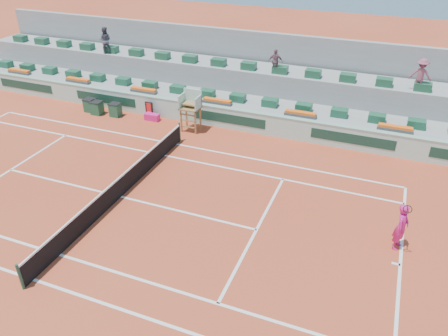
# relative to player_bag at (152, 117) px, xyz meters

# --- Properties ---
(ground) EXTENTS (90.00, 90.00, 0.00)m
(ground) POSITION_rel_player_bag_xyz_m (2.83, -7.80, -0.20)
(ground) COLOR #A4391F
(ground) RESTS_ON ground
(seating_tier_lower) EXTENTS (36.00, 4.00, 1.20)m
(seating_tier_lower) POSITION_rel_player_bag_xyz_m (2.83, 2.90, 0.40)
(seating_tier_lower) COLOR #979794
(seating_tier_lower) RESTS_ON ground
(seating_tier_upper) EXTENTS (36.00, 2.40, 2.60)m
(seating_tier_upper) POSITION_rel_player_bag_xyz_m (2.83, 4.50, 1.10)
(seating_tier_upper) COLOR #979794
(seating_tier_upper) RESTS_ON ground
(stadium_back_wall) EXTENTS (36.00, 0.40, 4.40)m
(stadium_back_wall) POSITION_rel_player_bag_xyz_m (2.83, 6.10, 2.00)
(stadium_back_wall) COLOR #979794
(stadium_back_wall) RESTS_ON ground
(player_bag) EXTENTS (0.92, 0.41, 0.41)m
(player_bag) POSITION_rel_player_bag_xyz_m (0.00, 0.00, 0.00)
(player_bag) COLOR #D81C79
(player_bag) RESTS_ON ground
(spectator_left) EXTENTS (1.04, 0.93, 1.77)m
(spectator_left) POSITION_rel_player_bag_xyz_m (-5.39, 3.63, 3.28)
(spectator_left) COLOR #474651
(spectator_left) RESTS_ON seating_tier_upper
(spectator_mid) EXTENTS (0.90, 0.47, 1.46)m
(spectator_mid) POSITION_rel_player_bag_xyz_m (6.56, 3.70, 3.13)
(spectator_mid) COLOR #7B525B
(spectator_mid) RESTS_ON seating_tier_upper
(spectator_right) EXTENTS (1.17, 0.72, 1.75)m
(spectator_right) POSITION_rel_player_bag_xyz_m (14.58, 3.85, 3.27)
(spectator_right) COLOR #8F4757
(spectator_right) RESTS_ON seating_tier_upper
(court_lines) EXTENTS (23.89, 11.09, 0.01)m
(court_lines) POSITION_rel_player_bag_xyz_m (2.83, -7.80, -0.20)
(court_lines) COLOR white
(court_lines) RESTS_ON ground
(tennis_net) EXTENTS (0.10, 11.97, 1.10)m
(tennis_net) POSITION_rel_player_bag_xyz_m (2.83, -7.80, 0.32)
(tennis_net) COLOR black
(tennis_net) RESTS_ON ground
(advertising_hoarding) EXTENTS (36.00, 0.34, 1.26)m
(advertising_hoarding) POSITION_rel_player_bag_xyz_m (2.85, 0.69, 0.43)
(advertising_hoarding) COLOR #ABD8C4
(advertising_hoarding) RESTS_ON ground
(umpire_chair) EXTENTS (1.10, 0.90, 2.40)m
(umpire_chair) POSITION_rel_player_bag_xyz_m (2.83, -0.31, 1.34)
(umpire_chair) COLOR olive
(umpire_chair) RESTS_ON ground
(seat_row_lower) EXTENTS (32.90, 0.60, 0.44)m
(seat_row_lower) POSITION_rel_player_bag_xyz_m (2.83, 2.00, 1.22)
(seat_row_lower) COLOR #1A5034
(seat_row_lower) RESTS_ON seating_tier_lower
(seat_row_upper) EXTENTS (32.90, 0.60, 0.44)m
(seat_row_upper) POSITION_rel_player_bag_xyz_m (2.83, 3.90, 2.62)
(seat_row_upper) COLOR #1A5034
(seat_row_upper) RESTS_ON seating_tier_upper
(flower_planters) EXTENTS (26.80, 0.36, 0.28)m
(flower_planters) POSITION_rel_player_bag_xyz_m (1.33, 1.20, 1.13)
(flower_planters) COLOR #4C4C4C
(flower_planters) RESTS_ON seating_tier_lower
(drink_cooler_a) EXTENTS (0.67, 0.58, 0.84)m
(drink_cooler_a) POSITION_rel_player_bag_xyz_m (-2.41, -0.30, 0.22)
(drink_cooler_a) COLOR #194B30
(drink_cooler_a) RESTS_ON ground
(drink_cooler_b) EXTENTS (0.72, 0.62, 0.84)m
(drink_cooler_b) POSITION_rel_player_bag_xyz_m (-3.67, -0.46, 0.22)
(drink_cooler_b) COLOR #194B30
(drink_cooler_b) RESTS_ON ground
(drink_cooler_c) EXTENTS (0.72, 0.62, 0.84)m
(drink_cooler_c) POSITION_rel_player_bag_xyz_m (-4.31, -0.26, 0.22)
(drink_cooler_c) COLOR #194B30
(drink_cooler_c) RESTS_ON ground
(towel_rack) EXTENTS (0.52, 0.09, 1.03)m
(towel_rack) POSITION_rel_player_bag_xyz_m (-0.32, 0.27, 0.40)
(towel_rack) COLOR black
(towel_rack) RESTS_ON ground
(tennis_player) EXTENTS (0.63, 0.96, 2.28)m
(tennis_player) POSITION_rel_player_bag_xyz_m (14.52, -6.80, 0.76)
(tennis_player) COLOR #D81C79
(tennis_player) RESTS_ON ground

